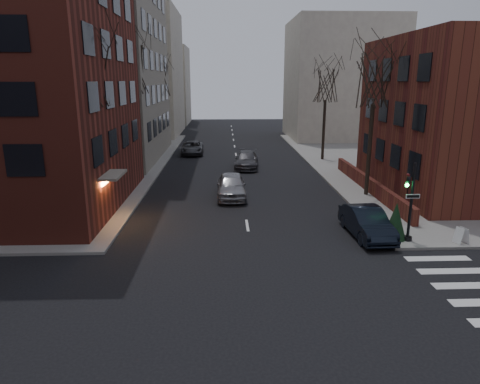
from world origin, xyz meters
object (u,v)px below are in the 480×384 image
object	(u,v)px
parked_sedan	(367,222)
sandwich_board	(462,235)
traffic_signal	(409,207)
car_lane_far	(192,148)
tree_left_b	(133,69)
streetlamp_far	(167,112)
tree_right_b	(326,85)
car_lane_silver	(231,186)
car_lane_gray	(247,160)
evergreen_shrub	(395,221)
streetlamp_near	(134,131)
tree_left_a	(89,72)
tree_right_a	(375,80)
tree_left_c	(158,80)

from	to	relation	value
parked_sedan	sandwich_board	xyz separation A→B (m)	(4.30, -1.53, -0.22)
traffic_signal	car_lane_far	bearing A→B (deg)	115.06
tree_left_b	streetlamp_far	world-z (taller)	tree_left_b
tree_right_b	car_lane_silver	distance (m)	18.19
traffic_signal	car_lane_gray	bearing A→B (deg)	110.15
traffic_signal	car_lane_gray	world-z (taller)	traffic_signal
evergreen_shrub	traffic_signal	bearing A→B (deg)	-24.66
tree_left_b	sandwich_board	xyz separation A→B (m)	(19.30, -17.50, -8.35)
traffic_signal	tree_right_b	xyz separation A→B (m)	(0.86, 23.01, 5.68)
streetlamp_near	car_lane_far	size ratio (longest dim) A/B	1.23
parked_sedan	tree_left_a	bearing A→B (deg)	162.27
streetlamp_near	sandwich_board	xyz separation A→B (m)	(18.70, -13.50, -3.68)
tree_right_a	tree_right_b	xyz separation A→B (m)	(0.00, 14.00, -0.44)
sandwich_board	streetlamp_near	bearing A→B (deg)	126.69
car_lane_far	traffic_signal	bearing A→B (deg)	-66.41
sandwich_board	car_lane_gray	bearing A→B (deg)	98.45
car_lane_silver	streetlamp_near	bearing A→B (deg)	151.76
streetlamp_far	car_lane_gray	distance (m)	16.64
parked_sedan	sandwich_board	world-z (taller)	parked_sedan
car_lane_silver	car_lane_gray	size ratio (longest dim) A/B	0.96
car_lane_silver	car_lane_far	bearing A→B (deg)	102.10
tree_left_b	evergreen_shrub	world-z (taller)	tree_left_b
tree_right_a	car_lane_silver	bearing A→B (deg)	179.45
tree_left_a	streetlamp_far	bearing A→B (deg)	88.77
sandwich_board	evergreen_shrub	world-z (taller)	evergreen_shrub
streetlamp_far	tree_right_a	bearing A→B (deg)	-54.69
tree_left_b	car_lane_far	world-z (taller)	tree_left_b
tree_right_a	streetlamp_far	distance (m)	29.65
streetlamp_near	car_lane_silver	bearing A→B (deg)	-27.83
traffic_signal	tree_left_b	world-z (taller)	tree_left_b
car_lane_silver	tree_left_c	bearing A→B (deg)	109.65
tree_left_c	parked_sedan	size ratio (longest dim) A/B	2.06
car_lane_gray	evergreen_shrub	world-z (taller)	evergreen_shrub
parked_sedan	car_lane_far	bearing A→B (deg)	109.88
parked_sedan	sandwich_board	bearing A→B (deg)	-22.50
tree_right_a	car_lane_gray	xyz separation A→B (m)	(-8.00, 10.45, -7.27)
traffic_signal	streetlamp_near	xyz separation A→B (m)	(-16.14, 13.01, 2.33)
traffic_signal	tree_left_c	distance (m)	35.76
streetlamp_far	car_lane_silver	size ratio (longest dim) A/B	1.26
tree_left_b	streetlamp_near	world-z (taller)	tree_left_b
car_lane_far	tree_left_c	bearing A→B (deg)	135.62
streetlamp_far	car_lane_far	xyz separation A→B (m)	(3.36, -5.68, -3.53)
car_lane_far	tree_right_a	bearing A→B (deg)	-54.80
car_lane_silver	evergreen_shrub	bearing A→B (deg)	-47.59
tree_right_b	parked_sedan	distance (m)	23.15
traffic_signal	tree_right_a	xyz separation A→B (m)	(0.86, 9.01, 6.12)
sandwich_board	tree_left_a	bearing A→B (deg)	146.61
streetlamp_far	car_lane_gray	xyz separation A→B (m)	(9.00, -13.55, -3.48)
traffic_signal	evergreen_shrub	distance (m)	0.99
tree_right_a	evergreen_shrub	xyz separation A→B (m)	(-1.40, -8.76, -6.92)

